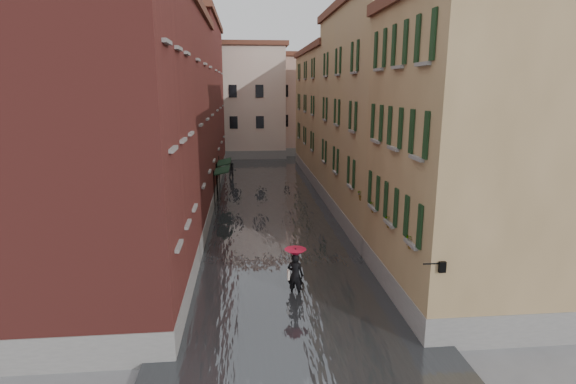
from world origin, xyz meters
name	(u,v)px	position (x,y,z in m)	size (l,w,h in m)	color
ground	(286,280)	(0.00, 0.00, 0.00)	(120.00, 120.00, 0.00)	slate
floodwater	(270,205)	(0.00, 13.00, 0.10)	(10.00, 60.00, 0.20)	#3F4246
building_left_near	(97,143)	(-7.00, -2.00, 6.50)	(6.00, 8.00, 13.00)	maroon
building_left_mid	(156,125)	(-7.00, 9.00, 6.25)	(6.00, 14.00, 12.50)	#56241B
building_left_far	(187,103)	(-7.00, 24.00, 7.00)	(6.00, 16.00, 14.00)	maroon
building_right_near	(469,158)	(7.00, -2.00, 5.75)	(6.00, 8.00, 11.50)	olive
building_right_mid	(385,119)	(7.00, 9.00, 6.50)	(6.00, 14.00, 13.00)	#987E5C
building_right_far	(337,116)	(7.00, 24.00, 5.75)	(6.00, 16.00, 11.50)	olive
building_end_cream	(234,103)	(-3.00, 38.00, 6.50)	(12.00, 9.00, 13.00)	beige
building_end_pink	(304,106)	(6.00, 40.00, 6.00)	(10.00, 9.00, 12.00)	tan
awning_near	(221,171)	(-3.49, 13.86, 2.46)	(1.09, 2.80, 2.80)	black
awning_far	(224,163)	(-3.49, 17.48, 2.47)	(1.09, 3.02, 2.80)	black
wall_lantern	(441,266)	(4.33, -6.00, 3.01)	(0.71, 0.22, 0.35)	black
window_planters	(384,206)	(4.12, -0.62, 3.51)	(0.59, 7.79, 0.84)	#9F6334
pedestrian_main	(295,269)	(0.24, -1.56, 1.22)	(0.92, 0.92, 2.06)	black
pedestrian_far	(232,171)	(-2.99, 22.90, 0.80)	(0.78, 0.61, 1.60)	black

